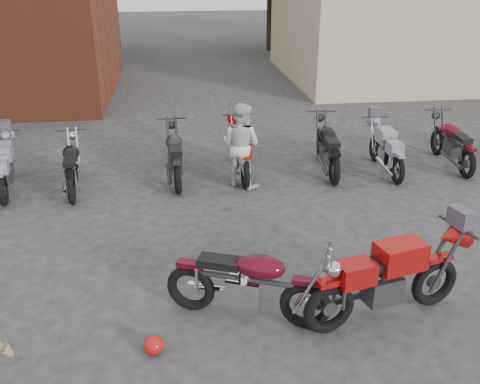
{
  "coord_description": "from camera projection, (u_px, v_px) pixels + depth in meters",
  "views": [
    {
      "loc": [
        -0.99,
        -5.2,
        4.22
      ],
      "look_at": [
        -0.02,
        2.35,
        0.9
      ],
      "focal_mm": 40.0,
      "sensor_mm": 36.0,
      "label": 1
    }
  ],
  "objects": [
    {
      "name": "ground",
      "position": [
        266.0,
        335.0,
        6.53
      ],
      "size": [
        90.0,
        90.0,
        0.0
      ],
      "primitive_type": "plane",
      "color": "#2B2B2E"
    },
    {
      "name": "stucco_building",
      "position": [
        419.0,
        30.0,
        20.45
      ],
      "size": [
        10.0,
        8.0,
        3.5
      ],
      "primitive_type": "cube",
      "color": "tan",
      "rests_on": "ground"
    },
    {
      "name": "vintage_motorcycle",
      "position": [
        250.0,
        279.0,
        6.6
      ],
      "size": [
        2.15,
        1.4,
        1.19
      ],
      "primitive_type": null,
      "rotation": [
        0.0,
        0.0,
        -0.39
      ],
      "color": "#4E0917",
      "rests_on": "ground"
    },
    {
      "name": "sportbike",
      "position": [
        389.0,
        275.0,
        6.63
      ],
      "size": [
        2.27,
        1.21,
        1.26
      ],
      "primitive_type": null,
      "rotation": [
        0.0,
        0.0,
        0.24
      ],
      "color": "#A20F0D",
      "rests_on": "ground"
    },
    {
      "name": "helmet",
      "position": [
        154.0,
        345.0,
        6.2
      ],
      "size": [
        0.32,
        0.32,
        0.23
      ],
      "primitive_type": "ellipsoid",
      "rotation": [
        0.0,
        0.0,
        -0.36
      ],
      "color": "#A61711",
      "rests_on": "ground"
    },
    {
      "name": "person_light",
      "position": [
        241.0,
        145.0,
        10.55
      ],
      "size": [
        1.05,
        1.02,
        1.7
      ],
      "primitive_type": "imported",
      "rotation": [
        0.0,
        0.0,
        2.48
      ],
      "color": "silver",
      "rests_on": "ground"
    },
    {
      "name": "row_bike_1",
      "position": [
        4.0,
        164.0,
        10.43
      ],
      "size": [
        0.94,
        1.98,
        1.1
      ],
      "primitive_type": null,
      "rotation": [
        0.0,
        0.0,
        1.74
      ],
      "color": "#9B9DA9",
      "rests_on": "ground"
    },
    {
      "name": "row_bike_2",
      "position": [
        72.0,
        163.0,
        10.48
      ],
      "size": [
        0.81,
        1.95,
        1.1
      ],
      "primitive_type": null,
      "rotation": [
        0.0,
        0.0,
        1.67
      ],
      "color": "black",
      "rests_on": "ground"
    },
    {
      "name": "row_bike_3",
      "position": [
        175.0,
        152.0,
        10.96
      ],
      "size": [
        0.76,
        2.06,
        1.18
      ],
      "primitive_type": null,
      "rotation": [
        0.0,
        0.0,
        1.61
      ],
      "color": "black",
      "rests_on": "ground"
    },
    {
      "name": "row_bike_4",
      "position": [
        241.0,
        147.0,
        11.23
      ],
      "size": [
        0.69,
        2.04,
        1.18
      ],
      "primitive_type": null,
      "rotation": [
        0.0,
        0.0,
        1.56
      ],
      "color": "#B1140E",
      "rests_on": "ground"
    },
    {
      "name": "row_bike_5",
      "position": [
        328.0,
        144.0,
        11.37
      ],
      "size": [
        0.88,
        2.15,
        1.21
      ],
      "primitive_type": null,
      "rotation": [
        0.0,
        0.0,
        1.48
      ],
      "color": "black",
      "rests_on": "ground"
    },
    {
      "name": "row_bike_6",
      "position": [
        387.0,
        147.0,
        11.37
      ],
      "size": [
        0.68,
        1.92,
        1.1
      ],
      "primitive_type": null,
      "rotation": [
        0.0,
        0.0,
        1.54
      ],
      "color": "#9397A1",
      "rests_on": "ground"
    },
    {
      "name": "row_bike_7",
      "position": [
        453.0,
        140.0,
        11.7
      ],
      "size": [
        0.76,
        2.04,
        1.16
      ],
      "primitive_type": null,
      "rotation": [
        0.0,
        0.0,
        1.52
      ],
      "color": "#5A0B17",
      "rests_on": "ground"
    }
  ]
}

